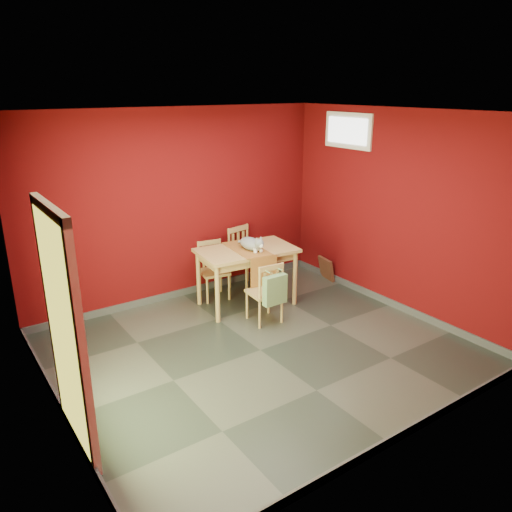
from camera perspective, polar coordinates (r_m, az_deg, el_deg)
ground at (r=5.99m, az=0.50°, el=-10.71°), size 4.50×4.50×0.00m
room_shell at (r=5.96m, az=0.50°, el=-10.29°), size 4.50×4.50×4.50m
doorway at (r=4.33m, az=-21.19°, el=-7.51°), size 0.06×1.01×2.13m
window at (r=7.44m, az=10.46°, el=13.92°), size 0.05×0.90×0.50m
outlet_plate at (r=8.20m, az=1.63°, el=-0.02°), size 0.08×0.02×0.12m
dining_table at (r=6.89m, az=-1.07°, el=-0.00°), size 1.40×0.91×0.83m
table_runner at (r=6.77m, az=-0.44°, el=0.00°), size 0.48×0.86×0.41m
chair_far_left at (r=7.28m, az=-4.96°, el=-1.52°), size 0.45×0.45×0.83m
chair_far_right at (r=7.59m, az=-1.29°, el=-0.15°), size 0.51×0.51×0.94m
chair_near at (r=6.48m, az=1.14°, el=-4.09°), size 0.42×0.42×0.84m
tote_bag at (r=6.28m, az=2.18°, el=-3.87°), size 0.32×0.19×0.45m
cat at (r=6.80m, az=-0.62°, el=1.69°), size 0.31×0.50×0.23m
picture_frame at (r=8.07m, az=8.02°, el=-1.43°), size 0.18×0.37×0.36m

